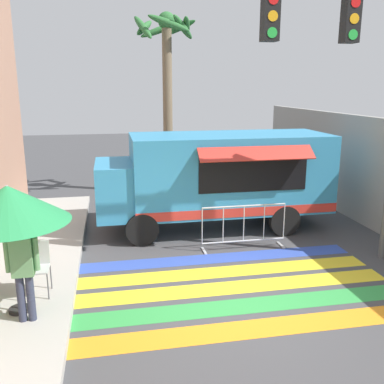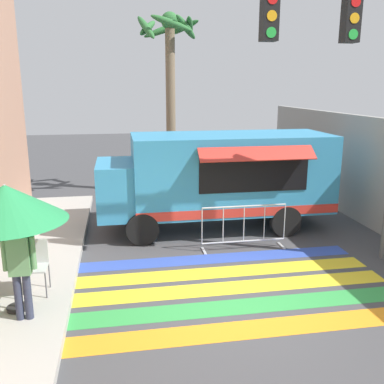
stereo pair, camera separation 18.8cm
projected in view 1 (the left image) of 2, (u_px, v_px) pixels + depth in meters
name	position (u px, v px, depth m)	size (l,w,h in m)	color
ground_plane	(245.00, 300.00, 8.10)	(60.00, 60.00, 0.00)	#424244
crosswalk_painted	(237.00, 287.00, 8.61)	(6.40, 3.60, 0.01)	orange
food_truck	(212.00, 175.00, 11.88)	(6.39, 2.66, 2.66)	#338CBF
traffic_signal_pole	(350.00, 63.00, 8.83)	(3.97, 0.29, 6.11)	#515456
patio_umbrella	(8.00, 204.00, 6.93)	(1.96, 1.96, 2.23)	black
folding_chair	(37.00, 262.00, 7.92)	(0.45, 0.45, 0.99)	#4C4C51
vendor_person	(23.00, 266.00, 6.87)	(0.53, 0.23, 1.71)	#2D3347
barricade_front	(244.00, 227.00, 10.53)	(2.13, 0.44, 1.12)	#B7BABF
palm_tree	(166.00, 66.00, 15.12)	(2.32, 2.21, 6.44)	#7A664C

